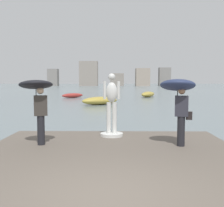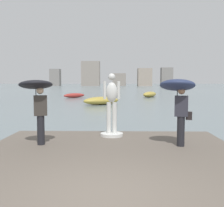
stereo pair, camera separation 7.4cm
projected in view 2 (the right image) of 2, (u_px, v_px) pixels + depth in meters
The scene contains 9 objects.
ground_plane at pixel (117, 96), 44.64m from camera, with size 400.00×400.00×0.00m, color slate.
pier at pixel (109, 176), 6.32m from camera, with size 7.16×9.13×0.40m, color #60564C.
statue_white_figure at pixel (112, 110), 9.83m from camera, with size 0.78×0.78×2.17m.
onlooker_left at pixel (37, 94), 8.45m from camera, with size 1.26×1.27×1.99m.
onlooker_right at pixel (178, 93), 8.30m from camera, with size 1.22×1.25×2.03m.
boat_near at pixel (74, 95), 39.57m from camera, with size 3.12×2.97×0.62m.
boat_mid at pixel (150, 94), 41.21m from camera, with size 3.01×4.43×0.77m.
boat_far at pixel (101, 101), 27.92m from camera, with size 4.05×3.42×0.77m.
distant_skyline at pixel (117, 76), 136.00m from camera, with size 59.40×13.62×11.51m.
Camera 2 is at (0.22, -4.61, 2.31)m, focal length 45.73 mm.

